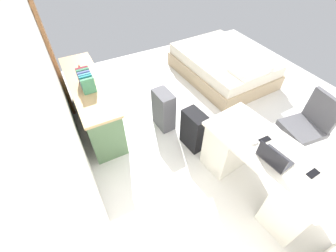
{
  "coord_description": "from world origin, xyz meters",
  "views": [
    {
      "loc": [
        -2.07,
        1.85,
        2.63
      ],
      "look_at": [
        -0.3,
        0.93,
        0.6
      ],
      "focal_mm": 24.45,
      "sensor_mm": 36.0,
      "label": 1
    }
  ],
  "objects": [
    {
      "name": "cell_phone_by_mouse",
      "position": [
        -1.1,
        0.16,
        0.75
      ],
      "size": [
        0.07,
        0.14,
        0.01
      ],
      "primitive_type": "cube",
      "rotation": [
        0.0,
        0.0,
        -0.02
      ],
      "color": "black",
      "rests_on": "desk"
    },
    {
      "name": "suitcase_black",
      "position": [
        -0.27,
        0.5,
        0.3
      ],
      "size": [
        0.38,
        0.26,
        0.6
      ],
      "primitive_type": "cube",
      "rotation": [
        0.0,
        0.0,
        0.12
      ],
      "color": "black",
      "rests_on": "ground_plane"
    },
    {
      "name": "book_row",
      "position": [
        0.78,
        1.62,
        0.86
      ],
      "size": [
        0.36,
        0.17,
        0.24
      ],
      "color": "#40835D",
      "rests_on": "credenza"
    },
    {
      "name": "ground_plane",
      "position": [
        0.0,
        0.0,
        0.0
      ],
      "size": [
        5.43,
        5.43,
        0.0
      ],
      "primitive_type": "plane",
      "color": "silver"
    },
    {
      "name": "desk",
      "position": [
        -1.23,
        0.2,
        0.39
      ],
      "size": [
        1.51,
        0.83,
        0.75
      ],
      "color": "silver",
      "rests_on": "ground_plane"
    },
    {
      "name": "suitcase_spare_grey",
      "position": [
        0.29,
        0.7,
        0.32
      ],
      "size": [
        0.37,
        0.24,
        0.64
      ],
      "primitive_type": "cube",
      "rotation": [
        0.0,
        0.0,
        0.07
      ],
      "color": "#4C4C51",
      "rests_on": "ground_plane"
    },
    {
      "name": "door_wooden",
      "position": [
        1.67,
        1.92,
        1.02
      ],
      "size": [
        0.88,
        0.05,
        2.04
      ],
      "primitive_type": "cube",
      "color": "#936038",
      "rests_on": "ground_plane"
    },
    {
      "name": "laptop",
      "position": [
        -1.34,
        0.29,
        0.8
      ],
      "size": [
        0.33,
        0.26,
        0.21
      ],
      "color": "#333338",
      "rests_on": "desk"
    },
    {
      "name": "figurine_small",
      "position": [
        1.24,
        1.62,
        0.8
      ],
      "size": [
        0.08,
        0.08,
        0.11
      ],
      "primitive_type": "cone",
      "color": "red",
      "rests_on": "credenza"
    },
    {
      "name": "credenza",
      "position": [
        0.88,
        1.62,
        0.37
      ],
      "size": [
        1.8,
        0.48,
        0.75
      ],
      "color": "#4C6B47",
      "rests_on": "ground_plane"
    },
    {
      "name": "bed",
      "position": [
        1.01,
        -0.99,
        0.24
      ],
      "size": [
        1.96,
        1.49,
        0.58
      ],
      "color": "tan",
      "rests_on": "ground_plane"
    },
    {
      "name": "computer_mouse",
      "position": [
        -1.08,
        0.29,
        0.76
      ],
      "size": [
        0.07,
        0.11,
        0.03
      ],
      "primitive_type": "ellipsoid",
      "rotation": [
        0.0,
        0.0,
        0.12
      ],
      "color": "white",
      "rests_on": "desk"
    },
    {
      "name": "office_chair",
      "position": [
        -1.05,
        -0.73,
        0.42
      ],
      "size": [
        0.52,
        0.52,
        0.94
      ],
      "color": "black",
      "rests_on": "ground_plane"
    },
    {
      "name": "wall_back",
      "position": [
        0.0,
        2.0,
        1.36
      ],
      "size": [
        4.43,
        0.1,
        2.73
      ],
      "primitive_type": "cube",
      "color": "silver",
      "rests_on": "ground_plane"
    },
    {
      "name": "cell_phone_near_laptop",
      "position": [
        -1.64,
        0.06,
        0.75
      ],
      "size": [
        0.07,
        0.14,
        0.01
      ],
      "primitive_type": "cube",
      "rotation": [
        0.0,
        0.0,
        0.05
      ],
      "color": "black",
      "rests_on": "desk"
    }
  ]
}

